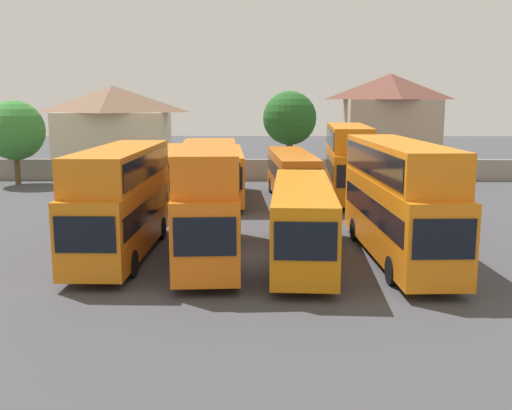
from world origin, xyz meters
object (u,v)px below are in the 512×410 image
(bus_3, at_px, (302,218))
(tree_left_of_lot, at_px, (290,119))
(bus_7, at_px, (292,173))
(house_terrace_left, at_px, (113,126))
(bus_6, at_px, (224,172))
(house_terrace_centre, at_px, (389,121))
(bus_2, at_px, (208,196))
(bus_8, at_px, (348,158))
(bus_1, at_px, (121,196))
(bus_4, at_px, (398,194))
(bus_5, at_px, (168,171))
(tree_behind_wall, at_px, (15,131))

(bus_3, relative_size, tree_left_of_lot, 1.48)
(bus_7, xyz_separation_m, house_terrace_left, (-17.16, 20.06, 2.33))
(bus_6, bearing_deg, house_terrace_centre, 138.01)
(bus_2, xyz_separation_m, bus_7, (4.35, 15.49, -0.90))
(bus_2, height_order, bus_8, bus_8)
(bus_6, bearing_deg, tree_left_of_lot, 154.59)
(bus_3, xyz_separation_m, bus_8, (4.25, 16.36, 0.97))
(bus_6, bearing_deg, bus_1, -17.14)
(house_terrace_left, bearing_deg, tree_left_of_lot, -22.40)
(bus_4, xyz_separation_m, house_terrace_left, (-20.99, 35.35, 1.35))
(bus_6, relative_size, tree_left_of_lot, 1.52)
(bus_5, bearing_deg, bus_8, 90.83)
(bus_2, height_order, bus_6, bus_2)
(bus_3, xyz_separation_m, bus_7, (0.30, 15.66, -0.02))
(bus_4, xyz_separation_m, tree_behind_wall, (-25.82, 22.62, 1.54))
(tree_behind_wall, bearing_deg, bus_1, -58.22)
(bus_4, bearing_deg, house_terrace_centre, 166.50)
(bus_1, height_order, bus_3, bus_1)
(bus_6, xyz_separation_m, tree_left_of_lot, (5.09, 12.79, 3.23))
(bus_3, distance_m, tree_behind_wall, 31.70)
(bus_7, height_order, house_terrace_left, house_terrace_left)
(bus_1, distance_m, tree_left_of_lot, 29.11)
(bus_2, bearing_deg, tree_left_of_lot, 166.77)
(bus_4, bearing_deg, bus_5, -144.18)
(bus_3, relative_size, house_terrace_left, 1.01)
(bus_7, relative_size, bus_8, 1.04)
(bus_2, distance_m, bus_7, 16.12)
(bus_4, height_order, house_terrace_left, house_terrace_left)
(bus_5, height_order, tree_behind_wall, tree_behind_wall)
(bus_7, relative_size, tree_left_of_lot, 1.52)
(bus_3, relative_size, bus_7, 0.97)
(bus_7, bearing_deg, house_terrace_left, -143.17)
(bus_2, bearing_deg, bus_3, 83.86)
(bus_1, relative_size, bus_3, 0.95)
(bus_2, xyz_separation_m, bus_6, (-0.35, 15.53, -0.82))
(bus_2, height_order, bus_5, bus_2)
(tree_left_of_lot, relative_size, tree_behind_wall, 1.12)
(bus_3, bearing_deg, tree_left_of_lot, -178.66)
(house_terrace_centre, bearing_deg, bus_8, -109.60)
(bus_2, relative_size, house_terrace_centre, 1.13)
(bus_2, distance_m, tree_behind_wall, 28.89)
(bus_8, relative_size, house_terrace_left, 1.00)
(bus_5, bearing_deg, tree_behind_wall, -117.02)
(bus_3, bearing_deg, bus_7, -178.36)
(house_terrace_left, bearing_deg, bus_7, -49.45)
(bus_4, bearing_deg, bus_3, -87.32)
(bus_7, bearing_deg, tree_behind_wall, -112.14)
(bus_7, bearing_deg, bus_3, -4.82)
(bus_4, relative_size, bus_6, 1.02)
(house_terrace_left, bearing_deg, bus_4, -59.30)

